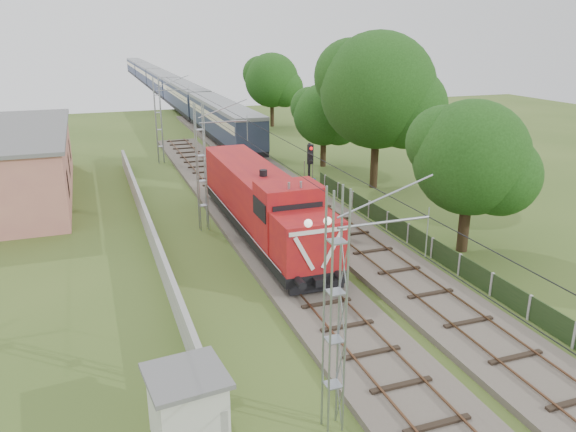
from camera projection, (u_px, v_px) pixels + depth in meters
name	position (u px, v px, depth m)	size (l,w,h in m)	color
ground	(321.00, 304.00, 26.15)	(140.00, 140.00, 0.00)	#39501E
track_main	(273.00, 248.00, 32.34)	(4.20, 70.00, 0.45)	#6B6054
track_side	(281.00, 184.00, 45.55)	(4.20, 80.00, 0.45)	#6B6054
catenary	(202.00, 167.00, 34.63)	(3.31, 70.00, 8.00)	gray
boundary_wall	(148.00, 224.00, 34.54)	(0.25, 40.00, 1.50)	#9E9E99
station_building	(11.00, 163.00, 41.93)	(8.40, 20.40, 5.22)	tan
fence	(432.00, 248.00, 31.20)	(0.12, 32.00, 1.20)	black
locomotive	(261.00, 201.00, 33.67)	(3.16, 18.05, 4.58)	black
coach_rake	(162.00, 82.00, 106.44)	(3.27, 122.22, 3.78)	black
signal_post	(310.00, 171.00, 34.85)	(0.59, 0.48, 5.53)	black
relay_hut	(188.00, 407.00, 17.08)	(2.56, 2.56, 2.41)	beige
tree_a	(472.00, 159.00, 30.75)	(6.68, 6.36, 8.66)	#372716
tree_b	(379.00, 92.00, 43.09)	(9.40, 8.95, 12.18)	#372716
tree_c	(325.00, 115.00, 50.95)	(5.86, 5.58, 7.60)	#372716
tree_d	(273.00, 81.00, 72.18)	(7.25, 6.90, 9.39)	#372716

